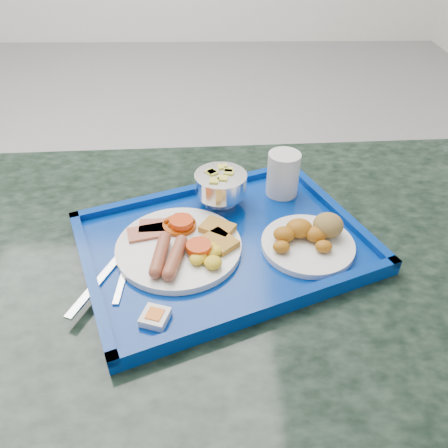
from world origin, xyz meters
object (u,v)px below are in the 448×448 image
Objects in this scene: tray at (224,244)px; main_plate at (182,245)px; table at (233,319)px; fruit_bowl at (221,184)px; juice_cup at (283,173)px; bread_plate at (310,238)px.

tray is 0.08m from main_plate.
table is 2.09× the size of tray.
fruit_bowl is (0.07, 0.14, 0.04)m from main_plate.
juice_cup is at bearing 42.50° from main_plate.
fruit_bowl is at bearing 92.25° from tray.
tray is 6.52× the size of juice_cup.
bread_plate reaches higher than table.
juice_cup is (0.13, 0.04, 0.00)m from fruit_bowl.
tray is 0.16m from bread_plate.
fruit_bowl reaches higher than table.
fruit_bowl is (-0.02, 0.12, 0.26)m from table.
main_plate is at bearing -162.06° from tray.
main_plate is 2.42× the size of juice_cup.
table is 7.56× the size of bread_plate.
main_plate is 1.34× the size of bread_plate.
bread_plate is at bearing -3.63° from table.
juice_cup is (-0.03, 0.17, 0.03)m from bread_plate.
main_plate is at bearing -177.24° from bread_plate.
juice_cup reaches higher than table.
main_plate is 2.16× the size of fruit_bowl.
main_plate reaches higher than table.
fruit_bowl is 1.12× the size of juice_cup.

